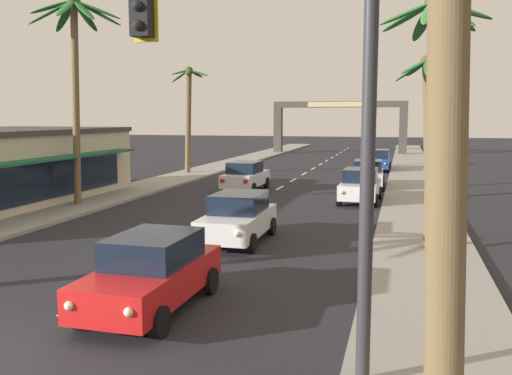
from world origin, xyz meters
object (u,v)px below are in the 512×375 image
object	(u,v)px
traffic_signal_mast	(152,54)
palm_left_third	(188,104)
sedan_third_in_queue	(238,217)
palm_right_nearest	(445,6)
sedan_oncoming_far	(246,176)
sedan_parked_nearest_kerb	(360,185)
town_gateway_arch	(339,119)
palm_right_second	(433,60)
sedan_parked_far_kerb	(368,174)
palm_right_third	(427,103)
sedan_parked_mid_kerb	(378,160)
sedan_lead_at_stop_bar	(152,272)
palm_left_second	(75,54)

from	to	relation	value
traffic_signal_mast	palm_left_third	size ratio (longest dim) A/B	1.40
sedan_third_in_queue	palm_right_nearest	xyz separation A→B (m)	(5.73, -11.85, 4.54)
palm_left_third	sedan_oncoming_far	bearing A→B (deg)	-50.14
sedan_parked_nearest_kerb	town_gateway_arch	size ratio (longest dim) A/B	0.30
palm_right_nearest	palm_right_second	world-z (taller)	palm_right_second
sedan_third_in_queue	palm_right_nearest	bearing A→B (deg)	-64.21
sedan_oncoming_far	traffic_signal_mast	bearing A→B (deg)	-77.98
sedan_parked_far_kerb	palm_right_third	world-z (taller)	palm_right_third
sedan_third_in_queue	sedan_oncoming_far	distance (m)	13.31
palm_left_third	sedan_parked_mid_kerb	bearing A→B (deg)	23.96
sedan_lead_at_stop_bar	sedan_parked_far_kerb	world-z (taller)	same
traffic_signal_mast	palm_right_nearest	bearing A→B (deg)	-28.64
sedan_third_in_queue	palm_right_third	world-z (taller)	palm_right_third
sedan_lead_at_stop_bar	palm_right_second	bearing A→B (deg)	49.43
sedan_third_in_queue	palm_left_third	size ratio (longest dim) A/B	0.57
sedan_parked_mid_kerb	sedan_lead_at_stop_bar	bearing A→B (deg)	-95.87
sedan_oncoming_far	sedan_parked_mid_kerb	world-z (taller)	same
sedan_parked_mid_kerb	palm_right_third	world-z (taller)	palm_right_third
sedan_lead_at_stop_bar	palm_right_third	bearing A→B (deg)	71.38
sedan_lead_at_stop_bar	palm_right_third	xyz separation A→B (m)	(6.46, 19.17, 4.12)
palm_left_second	palm_right_third	world-z (taller)	palm_left_second
palm_left_second	palm_right_third	size ratio (longest dim) A/B	1.33
sedan_parked_far_kerb	palm_right_nearest	xyz separation A→B (m)	(2.31, -27.51, 4.54)
traffic_signal_mast	sedan_third_in_queue	xyz separation A→B (m)	(-1.38, 9.48, -4.43)
traffic_signal_mast	town_gateway_arch	bearing A→B (deg)	93.19
palm_left_third	sedan_parked_nearest_kerb	bearing A→B (deg)	-38.63
sedan_lead_at_stop_bar	sedan_parked_nearest_kerb	world-z (taller)	same
traffic_signal_mast	sedan_parked_mid_kerb	world-z (taller)	traffic_signal_mast
palm_left_second	town_gateway_arch	bearing A→B (deg)	79.38
palm_right_second	sedan_oncoming_far	bearing A→B (deg)	126.95
sedan_third_in_queue	sedan_parked_far_kerb	size ratio (longest dim) A/B	0.99
palm_left_third	palm_left_second	bearing A→B (deg)	-87.75
traffic_signal_mast	palm_right_nearest	size ratio (longest dim) A/B	1.43
palm_left_second	palm_right_second	size ratio (longest dim) A/B	1.23
sedan_parked_nearest_kerb	palm_left_third	xyz separation A→B (m)	(-13.33, 10.65, 4.31)
palm_left_second	palm_right_third	distance (m)	17.47
traffic_signal_mast	sedan_parked_mid_kerb	distance (m)	36.55
sedan_lead_at_stop_bar	town_gateway_arch	xyz separation A→B (m)	(-1.76, 52.92, 3.08)
palm_left_second	sedan_parked_far_kerb	bearing A→B (deg)	39.26
sedan_lead_at_stop_bar	town_gateway_arch	size ratio (longest dim) A/B	0.30
traffic_signal_mast	palm_right_third	xyz separation A→B (m)	(5.14, 21.72, -0.31)
sedan_parked_far_kerb	palm_right_third	size ratio (longest dim) A/B	0.61
sedan_third_in_queue	sedan_parked_far_kerb	xyz separation A→B (m)	(3.41, 15.66, 0.00)
sedan_oncoming_far	palm_right_third	bearing A→B (deg)	-3.70
sedan_parked_far_kerb	palm_right_third	bearing A→B (deg)	-47.76
sedan_parked_nearest_kerb	sedan_lead_at_stop_bar	bearing A→B (deg)	-101.01
sedan_lead_at_stop_bar	sedan_oncoming_far	bearing A→B (deg)	99.84
palm_right_second	palm_right_third	world-z (taller)	palm_right_second
traffic_signal_mast	sedan_lead_at_stop_bar	world-z (taller)	traffic_signal_mast
palm_right_second	sedan_lead_at_stop_bar	bearing A→B (deg)	-130.57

